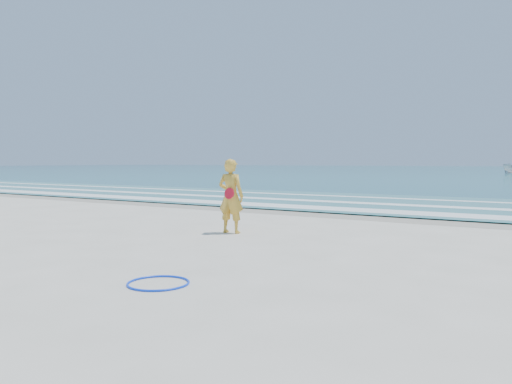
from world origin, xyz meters
The scene contains 8 objects.
ground centered at (0.00, 0.00, 0.00)m, with size 400.00×400.00×0.00m, color silver.
wet_sand centered at (0.00, 9.00, 0.00)m, with size 400.00×2.40×0.00m, color #B2A893.
shallow centered at (0.00, 14.00, 0.04)m, with size 400.00×10.00×0.01m, color #59B7AD.
foam_near centered at (0.00, 10.30, 0.05)m, with size 400.00×1.40×0.01m, color white.
foam_mid centered at (0.00, 13.20, 0.05)m, with size 400.00×0.90×0.01m, color white.
foam_far centered at (0.00, 16.50, 0.05)m, with size 400.00×0.60×0.01m, color white.
hoop centered at (1.81, -1.17, 0.02)m, with size 0.89×0.89×0.03m, color #0E3FFF.
woman centered at (-0.27, 3.57, 0.91)m, with size 0.71×0.52×1.82m.
Camera 1 is at (6.76, -6.34, 1.75)m, focal length 35.00 mm.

